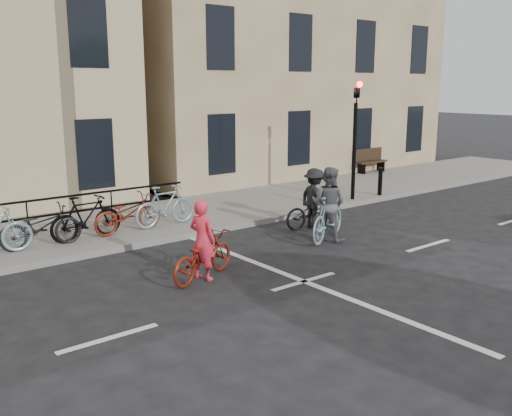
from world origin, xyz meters
TOP-DOWN VIEW (x-y plane):
  - ground at (0.00, 0.00)m, footprint 120.00×120.00m
  - building_east at (9.00, 13.00)m, footprint 14.00×10.00m
  - traffic_light at (6.20, 4.34)m, footprint 0.18×0.30m
  - bollard_east at (5.00, 4.25)m, footprint 0.14×0.14m
  - bollard_west at (7.40, 4.25)m, footprint 0.14×0.14m
  - bench at (11.00, 7.73)m, footprint 1.60×0.41m
  - parked_bikes at (-3.87, 5.04)m, footprint 9.35×1.23m
  - cyclist_pink at (-1.42, 1.36)m, footprint 1.87×1.17m
  - cyclist_grey at (2.51, 1.83)m, footprint 1.91×1.21m
  - cyclist_dark at (3.10, 2.91)m, footprint 1.84×1.09m

SIDE VIEW (x-z plane):
  - ground at x=0.00m, z-range 0.00..0.00m
  - cyclist_pink at x=-1.42m, z-range -0.24..1.33m
  - bollard_east at x=5.00m, z-range 0.15..1.05m
  - bollard_west at x=7.40m, z-range 0.15..1.05m
  - cyclist_dark at x=3.10m, z-range -0.17..1.41m
  - parked_bikes at x=-3.87m, z-range 0.12..1.17m
  - bench at x=11.00m, z-range 0.19..1.16m
  - cyclist_grey at x=2.51m, z-range -0.17..1.62m
  - traffic_light at x=6.20m, z-range 0.50..4.40m
  - building_east at x=9.00m, z-range 0.15..12.15m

